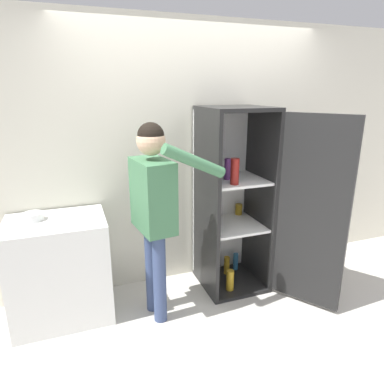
{
  "coord_description": "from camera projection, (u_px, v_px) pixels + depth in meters",
  "views": [
    {
      "loc": [
        -1.17,
        -2.18,
        1.92
      ],
      "look_at": [
        -0.16,
        0.62,
        1.02
      ],
      "focal_mm": 32.0,
      "sensor_mm": 36.0,
      "label": 1
    }
  ],
  "objects": [
    {
      "name": "refrigerator",
      "position": [
        247.0,
        203.0,
        3.26
      ],
      "size": [
        0.98,
        1.12,
        1.77
      ],
      "color": "black",
      "rests_on": "ground_plane"
    },
    {
      "name": "counter",
      "position": [
        60.0,
        269.0,
        2.9
      ],
      "size": [
        0.8,
        0.58,
        0.89
      ],
      "color": "white",
      "rests_on": "ground_plane"
    },
    {
      "name": "wall_back",
      "position": [
        195.0,
        156.0,
        3.41
      ],
      "size": [
        7.0,
        0.06,
        2.55
      ],
      "color": "silver",
      "rests_on": "ground_plane"
    },
    {
      "name": "ground_plane",
      "position": [
        235.0,
        325.0,
        2.9
      ],
      "size": [
        12.0,
        12.0,
        0.0
      ],
      "primitive_type": "plane",
      "color": "beige"
    },
    {
      "name": "person",
      "position": [
        154.0,
        199.0,
        2.74
      ],
      "size": [
        0.7,
        0.57,
        1.68
      ],
      "color": "#384770",
      "rests_on": "ground_plane"
    },
    {
      "name": "bowl",
      "position": [
        33.0,
        217.0,
        2.77
      ],
      "size": [
        0.16,
        0.16,
        0.06
      ],
      "color": "white",
      "rests_on": "counter"
    }
  ]
}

